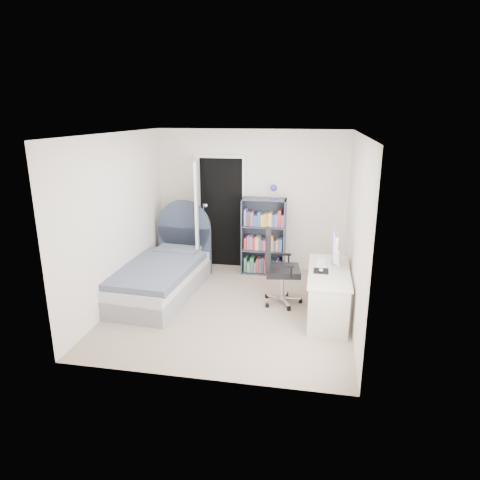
% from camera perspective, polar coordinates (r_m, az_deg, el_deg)
% --- Properties ---
extents(room_shell, '(3.50, 3.70, 2.60)m').
position_cam_1_polar(room_shell, '(5.97, -1.24, 1.92)').
color(room_shell, gray).
rests_on(room_shell, ground).
extents(door, '(0.92, 0.82, 2.06)m').
position_cam_1_polar(door, '(7.63, -4.53, 3.46)').
color(door, black).
rests_on(door, ground).
extents(bed, '(1.13, 2.20, 1.32)m').
position_cam_1_polar(bed, '(6.91, -10.23, -4.59)').
color(bed, gray).
rests_on(bed, ground).
extents(nightstand, '(0.45, 0.45, 0.65)m').
position_cam_1_polar(nightstand, '(8.03, -8.82, -0.50)').
color(nightstand, tan).
rests_on(nightstand, ground).
extents(floor_lamp, '(0.18, 0.18, 1.26)m').
position_cam_1_polar(floor_lamp, '(7.63, -4.67, -0.58)').
color(floor_lamp, silver).
rests_on(floor_lamp, ground).
extents(bookcase, '(0.76, 0.33, 1.61)m').
position_cam_1_polar(bookcase, '(7.53, 3.19, 0.07)').
color(bookcase, '#3E4554').
rests_on(bookcase, ground).
extents(desk, '(0.56, 1.40, 1.15)m').
position_cam_1_polar(desk, '(6.14, 11.66, -6.65)').
color(desk, beige).
rests_on(desk, ground).
extents(office_chair, '(0.60, 0.62, 1.13)m').
position_cam_1_polar(office_chair, '(6.34, 4.92, -3.20)').
color(office_chair, silver).
rests_on(office_chair, ground).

